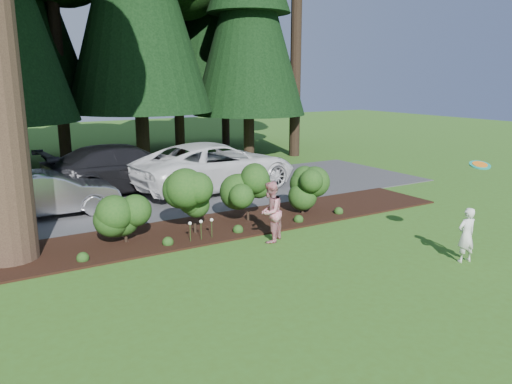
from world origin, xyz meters
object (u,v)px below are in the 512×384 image
car_dark_suv (126,168)px  child (466,235)px  car_silver_wagon (48,194)px  frisbee (480,165)px  car_white_suv (215,166)px  adult (270,212)px

car_dark_suv → child: 11.79m
car_silver_wagon → frisbee: 11.77m
car_white_suv → adult: car_white_suv is taller
adult → child: bearing=94.7°
car_white_suv → adult: size_ratio=4.04×
car_silver_wagon → child: car_silver_wagon is taller
car_white_suv → frisbee: size_ratio=13.33×
car_dark_suv → child: car_dark_suv is taller
car_white_suv → car_dark_suv: (-2.89, 1.41, -0.02)m
adult → car_dark_suv: bearing=-115.2°
car_silver_wagon → car_dark_suv: bearing=-52.7°
adult → frisbee: size_ratio=3.30×
frisbee → car_dark_suv: bearing=113.5°
car_silver_wagon → child: size_ratio=3.22×
car_dark_suv → frisbee: (4.73, -10.87, 1.30)m
car_white_suv → adult: bearing=159.4°
car_white_suv → child: 9.65m
adult → frisbee: frisbee is taller
car_dark_suv → car_white_suv: bearing=-120.9°
car_white_suv → adult: (-1.49, -6.06, -0.12)m
car_silver_wagon → car_white_suv: bearing=-81.0°
car_silver_wagon → car_dark_suv: 3.68m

